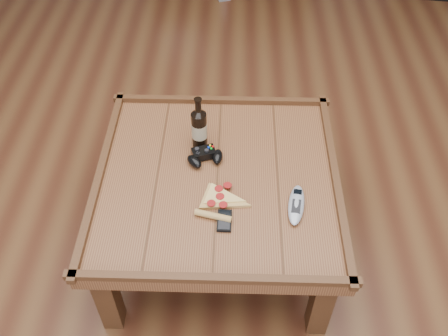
{
  "coord_description": "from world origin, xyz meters",
  "views": [
    {
      "loc": [
        0.07,
        -1.38,
        1.98
      ],
      "look_at": [
        0.03,
        -0.01,
        0.52
      ],
      "focal_mm": 40.0,
      "sensor_mm": 36.0,
      "label": 1
    }
  ],
  "objects_px": {
    "beer_bottle": "(199,127)",
    "smartphone": "(224,221)",
    "game_controller": "(205,156)",
    "coffee_table": "(217,186)",
    "pizza_slice": "(219,201)",
    "remote_control": "(296,205)"
  },
  "relations": [
    {
      "from": "coffee_table",
      "to": "smartphone",
      "type": "bearing_deg",
      "value": -81.25
    },
    {
      "from": "game_controller",
      "to": "beer_bottle",
      "type": "bearing_deg",
      "value": 87.96
    },
    {
      "from": "beer_bottle",
      "to": "remote_control",
      "type": "relative_size",
      "value": 1.22
    },
    {
      "from": "coffee_table",
      "to": "beer_bottle",
      "type": "distance_m",
      "value": 0.26
    },
    {
      "from": "smartphone",
      "to": "remote_control",
      "type": "bearing_deg",
      "value": 17.48
    },
    {
      "from": "remote_control",
      "to": "game_controller",
      "type": "bearing_deg",
      "value": 154.99
    },
    {
      "from": "beer_bottle",
      "to": "game_controller",
      "type": "relative_size",
      "value": 1.56
    },
    {
      "from": "beer_bottle",
      "to": "pizza_slice",
      "type": "relative_size",
      "value": 0.88
    },
    {
      "from": "game_controller",
      "to": "remote_control",
      "type": "distance_m",
      "value": 0.44
    },
    {
      "from": "coffee_table",
      "to": "game_controller",
      "type": "xyz_separation_m",
      "value": [
        -0.06,
        0.1,
        0.08
      ]
    },
    {
      "from": "coffee_table",
      "to": "smartphone",
      "type": "height_order",
      "value": "coffee_table"
    },
    {
      "from": "beer_bottle",
      "to": "smartphone",
      "type": "xyz_separation_m",
      "value": [
        0.12,
        -0.42,
        -0.1
      ]
    },
    {
      "from": "coffee_table",
      "to": "pizza_slice",
      "type": "relative_size",
      "value": 3.55
    },
    {
      "from": "coffee_table",
      "to": "pizza_slice",
      "type": "bearing_deg",
      "value": -84.92
    },
    {
      "from": "beer_bottle",
      "to": "pizza_slice",
      "type": "bearing_deg",
      "value": -73.6
    },
    {
      "from": "pizza_slice",
      "to": "remote_control",
      "type": "xyz_separation_m",
      "value": [
        0.3,
        -0.02,
        0.01
      ]
    },
    {
      "from": "game_controller",
      "to": "pizza_slice",
      "type": "bearing_deg",
      "value": -92.01
    },
    {
      "from": "beer_bottle",
      "to": "smartphone",
      "type": "distance_m",
      "value": 0.45
    },
    {
      "from": "coffee_table",
      "to": "pizza_slice",
      "type": "xyz_separation_m",
      "value": [
        0.01,
        -0.13,
        0.07
      ]
    },
    {
      "from": "game_controller",
      "to": "pizza_slice",
      "type": "height_order",
      "value": "game_controller"
    },
    {
      "from": "pizza_slice",
      "to": "remote_control",
      "type": "height_order",
      "value": "remote_control"
    },
    {
      "from": "pizza_slice",
      "to": "smartphone",
      "type": "height_order",
      "value": "pizza_slice"
    }
  ]
}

